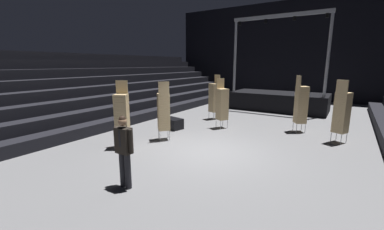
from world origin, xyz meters
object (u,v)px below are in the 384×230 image
object	(u,v)px
man_with_tie	(124,148)
equipment_road_case	(173,123)
chair_stack_front_right	(222,104)
stage_riser	(279,100)
chair_stack_mid_right	(342,112)
chair_stack_mid_centre	(164,111)
chair_stack_mid_left	(301,104)
chair_stack_rear_left	(214,97)
chair_stack_front_left	(122,115)

from	to	relation	value
man_with_tie	equipment_road_case	bearing A→B (deg)	-64.34
chair_stack_front_right	stage_riser	bearing A→B (deg)	-159.72
man_with_tie	chair_stack_mid_right	bearing A→B (deg)	-121.22
man_with_tie	chair_stack_mid_right	xyz separation A→B (m)	(4.20, 6.82, 0.18)
chair_stack_front_right	chair_stack_mid_centre	xyz separation A→B (m)	(-1.11, -2.90, 0.00)
chair_stack_front_right	man_with_tie	bearing A→B (deg)	34.90
chair_stack_front_right	chair_stack_mid_left	xyz separation A→B (m)	(3.19, 1.23, 0.08)
chair_stack_mid_left	chair_stack_mid_right	distance (m)	1.78
chair_stack_mid_centre	chair_stack_rear_left	bearing A→B (deg)	43.66
stage_riser	chair_stack_mid_right	distance (m)	6.93
chair_stack_front_right	equipment_road_case	distance (m)	2.47
stage_riser	chair_stack_mid_left	size ratio (longest dim) A/B	2.36
stage_riser	chair_stack_mid_left	bearing A→B (deg)	-67.02
chair_stack_mid_left	chair_stack_mid_centre	bearing A→B (deg)	-77.93
chair_stack_rear_left	man_with_tie	bearing A→B (deg)	125.83
chair_stack_front_right	equipment_road_case	size ratio (longest dim) A/B	2.56
man_with_tie	chair_stack_mid_centre	size ratio (longest dim) A/B	0.77
man_with_tie	chair_stack_mid_right	world-z (taller)	chair_stack_mid_right
chair_stack_front_left	chair_stack_mid_centre	size ratio (longest dim) A/B	1.04
man_with_tie	equipment_road_case	xyz separation A→B (m)	(-2.40, 5.09, -0.77)
equipment_road_case	chair_stack_mid_right	bearing A→B (deg)	14.70
chair_stack_front_right	equipment_road_case	world-z (taller)	chair_stack_front_right
stage_riser	man_with_tie	xyz separation A→B (m)	(-0.52, -12.68, 0.35)
chair_stack_mid_left	chair_stack_mid_centre	world-z (taller)	chair_stack_mid_left
chair_stack_front_right	chair_stack_rear_left	world-z (taller)	chair_stack_rear_left
equipment_road_case	chair_stack_front_right	bearing A→B (deg)	36.22
chair_stack_front_left	chair_stack_rear_left	bearing A→B (deg)	-128.11
man_with_tie	chair_stack_mid_centre	distance (m)	3.91
chair_stack_front_right	chair_stack_rear_left	distance (m)	1.94
chair_stack_front_left	equipment_road_case	world-z (taller)	chair_stack_front_left
stage_riser	equipment_road_case	distance (m)	8.14
chair_stack_mid_left	chair_stack_front_right	bearing A→B (deg)	-100.66
chair_stack_mid_left	chair_stack_mid_right	world-z (taller)	chair_stack_mid_left
stage_riser	chair_stack_rear_left	bearing A→B (deg)	-115.78
man_with_tie	equipment_road_case	world-z (taller)	man_with_tie
chair_stack_mid_centre	chair_stack_rear_left	world-z (taller)	chair_stack_rear_left
chair_stack_mid_left	chair_stack_mid_right	xyz separation A→B (m)	(1.56, -0.86, -0.04)
chair_stack_mid_centre	chair_stack_mid_right	bearing A→B (deg)	-18.26
man_with_tie	chair_stack_front_right	bearing A→B (deg)	-84.73
chair_stack_front_right	chair_stack_mid_right	size ratio (longest dim) A/B	0.96
chair_stack_mid_left	chair_stack_mid_centre	size ratio (longest dim) A/B	1.07
stage_riser	chair_stack_front_left	size ratio (longest dim) A/B	2.45
chair_stack_mid_right	chair_stack_rear_left	distance (m)	6.06
man_with_tie	chair_stack_rear_left	xyz separation A→B (m)	(-1.75, 7.97, 0.18)
stage_riser	chair_stack_front_left	bearing A→B (deg)	-104.86
chair_stack_mid_left	chair_stack_front_left	bearing A→B (deg)	-72.95
chair_stack_mid_left	stage_riser	bearing A→B (deg)	171.17
stage_riser	chair_stack_front_right	bearing A→B (deg)	-99.76
man_with_tie	chair_stack_mid_left	bearing A→B (deg)	-108.57
chair_stack_mid_centre	equipment_road_case	distance (m)	1.94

